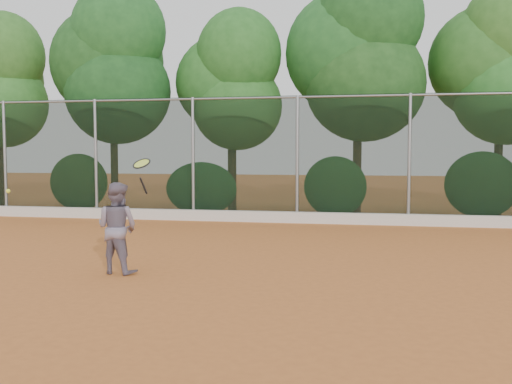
# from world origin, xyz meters

# --- Properties ---
(ground) EXTENTS (80.00, 80.00, 0.00)m
(ground) POSITION_xyz_m (0.00, 0.00, 0.00)
(ground) COLOR #C3692E
(ground) RESTS_ON ground
(concrete_curb) EXTENTS (24.00, 0.20, 0.30)m
(concrete_curb) POSITION_xyz_m (0.00, 6.82, 0.15)
(concrete_curb) COLOR silver
(concrete_curb) RESTS_ON ground
(tennis_player) EXTENTS (0.80, 0.68, 1.46)m
(tennis_player) POSITION_xyz_m (-2.03, -0.22, 0.73)
(tennis_player) COLOR slate
(tennis_player) RESTS_ON ground
(chainlink_fence) EXTENTS (24.09, 0.09, 3.50)m
(chainlink_fence) POSITION_xyz_m (-0.00, 7.00, 1.86)
(chainlink_fence) COLOR black
(chainlink_fence) RESTS_ON ground
(foliage_backdrop) EXTENTS (23.70, 3.63, 7.55)m
(foliage_backdrop) POSITION_xyz_m (-0.55, 8.98, 4.40)
(foliage_backdrop) COLOR #3F2618
(foliage_backdrop) RESTS_ON ground
(tennis_racket) EXTENTS (0.35, 0.33, 0.57)m
(tennis_racket) POSITION_xyz_m (-1.55, -0.34, 1.72)
(tennis_racket) COLOR black
(tennis_racket) RESTS_ON ground
(tennis_ball_in_flight) EXTENTS (0.07, 0.07, 0.07)m
(tennis_ball_in_flight) POSITION_xyz_m (-4.18, 0.10, 1.27)
(tennis_ball_in_flight) COLOR #F1F537
(tennis_ball_in_flight) RESTS_ON ground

